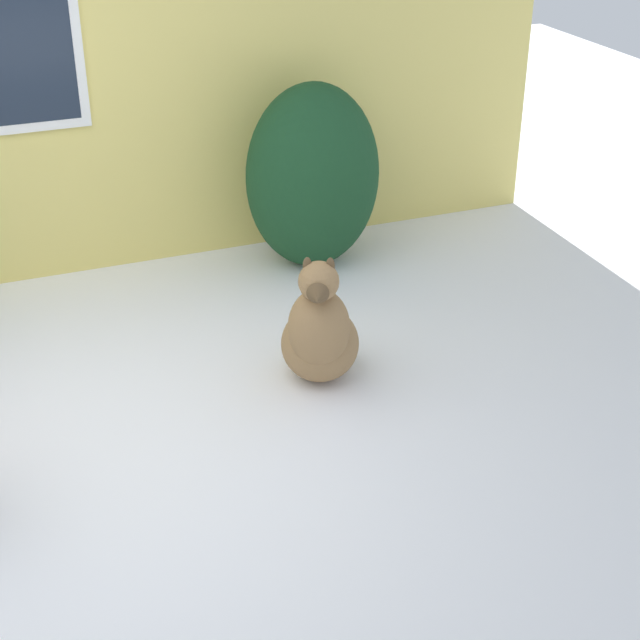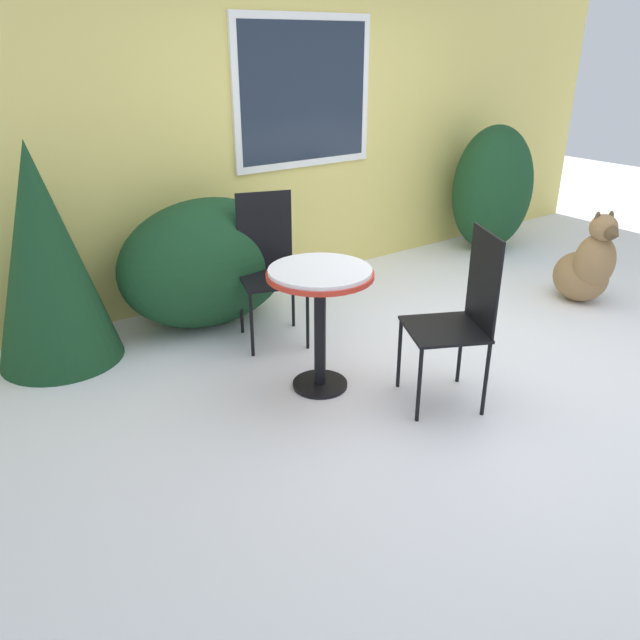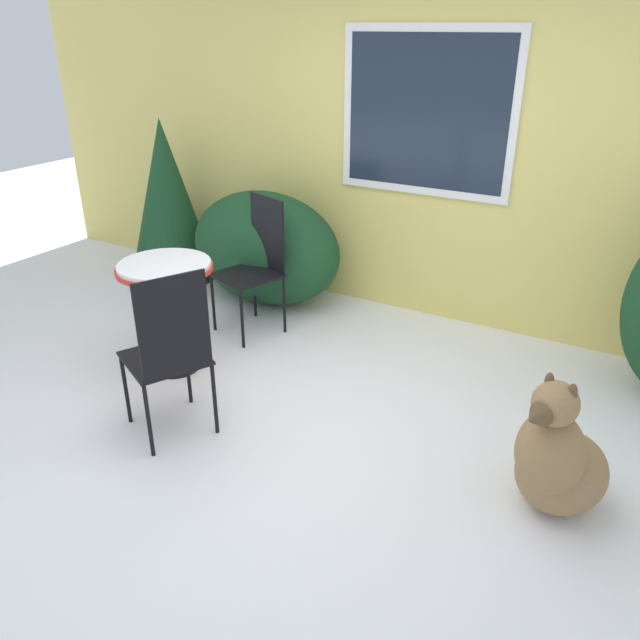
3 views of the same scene
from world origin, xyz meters
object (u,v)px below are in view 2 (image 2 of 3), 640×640
(patio_table, at_px, (320,294))
(patio_chair_near_table, at_px, (269,263))
(dog, at_px, (586,268))
(patio_chair_far_side, at_px, (460,314))

(patio_table, xyz_separation_m, patio_chair_near_table, (0.15, 0.83, -0.06))
(patio_table, relative_size, dog, 0.99)
(patio_chair_far_side, relative_size, dog, 1.31)
(patio_chair_far_side, distance_m, dog, 2.14)
(patio_table, height_order, patio_chair_near_table, patio_chair_near_table)
(patio_table, bearing_deg, dog, -3.54)
(patio_chair_far_side, xyz_separation_m, dog, (2.07, 0.45, -0.27))
(patio_chair_far_side, bearing_deg, dog, 128.87)
(patio_table, height_order, dog, dog)
(patio_table, distance_m, patio_chair_near_table, 0.85)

